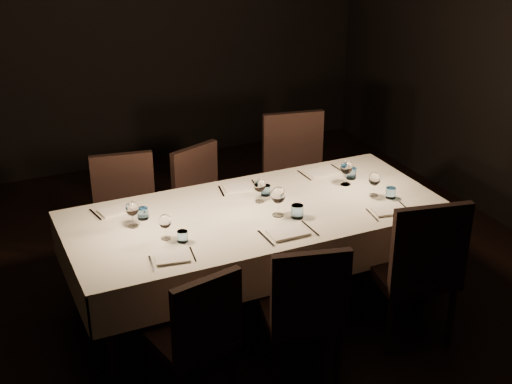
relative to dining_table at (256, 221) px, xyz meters
name	(u,v)px	position (x,y,z in m)	size (l,w,h in m)	color
room	(256,105)	(0.00, 0.00, 0.81)	(5.01, 6.01, 3.01)	black
dining_table	(256,221)	(0.00, 0.00, 0.00)	(2.52, 1.12, 0.76)	black
chair_near_left	(198,332)	(-0.70, -0.76, -0.19)	(0.50, 0.50, 0.89)	black
place_setting_near_left	(171,236)	(-0.66, -0.22, 0.14)	(0.31, 0.39, 0.16)	silver
chair_near_center	(305,307)	(-0.06, -0.82, -0.17)	(0.55, 0.55, 0.95)	black
place_setting_near_center	(286,210)	(0.11, -0.22, 0.15)	(0.36, 0.42, 0.20)	silver
chair_near_right	(418,265)	(0.77, -0.76, -0.12)	(0.58, 0.58, 1.04)	black
place_setting_near_right	(383,192)	(0.85, -0.22, 0.14)	(0.32, 0.40, 0.17)	silver
chair_far_left	(126,213)	(-0.69, 0.79, -0.16)	(0.53, 0.53, 0.95)	black
place_setting_far_left	(129,210)	(-0.80, 0.22, 0.14)	(0.33, 0.40, 0.18)	silver
chair_far_center	(204,199)	(-0.06, 0.84, -0.18)	(0.56, 0.56, 0.91)	black
place_setting_far_center	(254,187)	(0.09, 0.22, 0.14)	(0.32, 0.39, 0.17)	silver
chair_far_right	(297,173)	(0.75, 0.84, -0.12)	(0.59, 0.59, 1.05)	black
place_setting_far_right	(340,170)	(0.77, 0.22, 0.15)	(0.34, 0.41, 0.19)	silver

